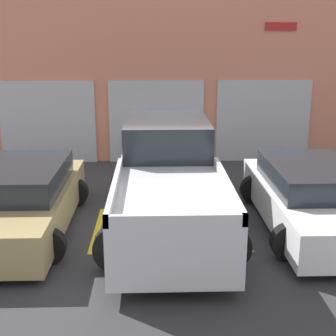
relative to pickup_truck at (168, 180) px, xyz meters
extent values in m
plane|color=#2D2D30|center=(0.00, 1.82, -0.89)|extent=(28.00, 28.00, 0.00)
cube|color=#D17A5B|center=(0.00, 5.12, 1.81)|extent=(12.16, 0.60, 5.41)
cube|color=#ADADB2|center=(-3.38, 4.78, 0.31)|extent=(2.78, 0.08, 2.42)
cube|color=#ADADB2|center=(-0.20, 4.78, 0.31)|extent=(2.78, 0.08, 2.42)
cube|color=#ADADB2|center=(2.98, 4.78, 0.31)|extent=(2.78, 0.08, 2.42)
cube|color=#B21E19|center=(3.34, 4.79, 3.02)|extent=(0.90, 0.03, 0.22)
cube|color=silver|center=(0.00, -0.33, -0.19)|extent=(1.95, 5.52, 0.97)
cube|color=#1E2328|center=(0.00, 1.19, 0.67)|extent=(1.80, 2.49, 0.74)
cube|color=silver|center=(-0.94, -1.58, 0.39)|extent=(0.08, 3.04, 0.18)
cube|color=silver|center=(0.94, -1.58, 0.39)|extent=(0.08, 3.04, 0.18)
cube|color=silver|center=(0.00, -3.05, 0.39)|extent=(1.95, 0.08, 0.18)
cylinder|color=black|center=(-0.87, 1.38, -0.49)|extent=(0.81, 0.22, 0.81)
cylinder|color=black|center=(0.87, 1.38, -0.49)|extent=(0.81, 0.22, 0.81)
cylinder|color=black|center=(-0.87, -2.05, -0.49)|extent=(0.81, 0.22, 0.81)
cylinder|color=black|center=(0.87, -2.05, -0.49)|extent=(0.81, 0.22, 0.81)
cube|color=white|center=(2.81, -0.33, -0.42)|extent=(1.85, 4.48, 0.67)
cube|color=#1E2328|center=(2.81, -0.22, 0.14)|extent=(1.63, 2.46, 0.45)
cylinder|color=black|center=(2.00, 1.06, -0.57)|extent=(0.65, 0.22, 0.65)
cylinder|color=black|center=(3.63, 1.06, -0.57)|extent=(0.65, 0.22, 0.65)
cylinder|color=black|center=(2.00, -1.72, -0.57)|extent=(0.65, 0.22, 0.65)
cube|color=#9E8956|center=(-2.81, -0.33, -0.41)|extent=(1.73, 4.44, 0.69)
cube|color=#1E2328|center=(-2.81, -0.22, 0.17)|extent=(1.52, 2.44, 0.46)
cylinder|color=black|center=(-3.57, 1.04, -0.59)|extent=(0.60, 0.22, 0.60)
cylinder|color=black|center=(-2.06, 1.04, -0.59)|extent=(0.60, 0.22, 0.60)
cylinder|color=black|center=(-2.06, -1.71, -0.59)|extent=(0.60, 0.22, 0.60)
cube|color=gold|center=(-1.41, -0.33, -0.89)|extent=(0.12, 2.20, 0.01)
cube|color=gold|center=(1.41, -0.33, -0.89)|extent=(0.12, 2.20, 0.01)
camera|label=1|loc=(-0.29, -8.89, 2.81)|focal=50.00mm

